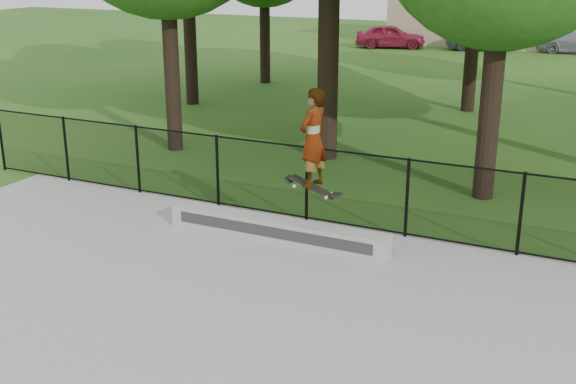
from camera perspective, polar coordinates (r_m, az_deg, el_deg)
name	(u,v)px	position (r m, az deg, el deg)	size (l,w,h in m)	color
ground	(115,371)	(9.64, -13.54, -13.61)	(100.00, 100.00, 0.00)	#225919
concrete_slab	(114,369)	(9.63, -13.56, -13.46)	(14.00, 12.00, 0.06)	gray
grind_ledge	(276,230)	(13.10, -0.93, -2.99)	(4.26, 0.40, 0.41)	#AFAFAA
car_a	(390,36)	(41.72, 8.08, 12.10)	(1.55, 3.83, 1.31)	maroon
car_b	(479,40)	(41.64, 14.85, 11.55)	(1.20, 3.11, 1.13)	black
car_c	(576,42)	(41.98, 21.77, 10.93)	(1.61, 3.64, 1.15)	#8D8C9F
skater_airborne	(313,140)	(12.16, 2.00, 4.15)	(0.80, 0.68, 1.90)	black
chainlink_fence	(307,183)	(13.91, 1.48, 0.69)	(16.06, 0.06, 1.50)	black
distant_building	(503,6)	(44.92, 16.60, 13.90)	(12.40, 6.40, 4.30)	tan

